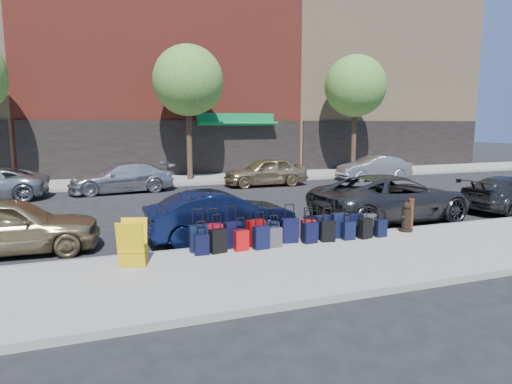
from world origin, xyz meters
name	(u,v)px	position (x,y,z in m)	size (l,w,h in m)	color
ground	(234,214)	(0.00, 0.00, 0.00)	(120.00, 120.00, 0.00)	black
sidewalk_near	(321,263)	(0.00, -6.50, 0.07)	(60.00, 4.00, 0.15)	gray
sidewalk_far	(179,180)	(0.00, 10.00, 0.07)	(60.00, 4.00, 0.15)	gray
curb_near	(285,242)	(0.00, -4.48, 0.07)	(60.00, 0.08, 0.15)	gray
curb_far	(187,184)	(0.00, 7.98, 0.07)	(60.00, 0.08, 0.15)	gray
building_center	(153,25)	(0.00, 17.99, 9.98)	(17.00, 12.85, 20.00)	maroon
building_right	(352,52)	(16.00, 17.99, 8.98)	(15.00, 12.12, 18.00)	tan
tree_center	(191,83)	(0.64, 9.50, 5.41)	(3.80, 3.80, 7.27)	black
tree_right	(357,88)	(11.14, 9.50, 5.41)	(3.80, 3.80, 7.27)	black
suitcase_front_0	(199,238)	(-2.44, -4.84, 0.48)	(0.44, 0.25, 1.04)	black
suitcase_front_1	(214,237)	(-2.05, -4.77, 0.47)	(0.43, 0.25, 1.02)	#AE0B1C
suitcase_front_2	(233,235)	(-1.56, -4.79, 0.48)	(0.47, 0.31, 1.04)	black
suitcase_front_3	(256,233)	(-0.96, -4.82, 0.48)	(0.48, 0.33, 1.06)	maroon
suitcase_front_4	(271,233)	(-0.50, -4.75, 0.44)	(0.40, 0.26, 0.91)	black
suitcase_front_5	(290,231)	(-0.02, -4.85, 0.47)	(0.45, 0.29, 1.01)	black
suitcase_front_6	(308,230)	(0.53, -4.82, 0.43)	(0.39, 0.25, 0.89)	#B30B14
suitcase_front_7	(322,227)	(0.96, -4.76, 0.46)	(0.44, 0.28, 1.00)	black
suitcase_front_8	(339,225)	(1.45, -4.85, 0.49)	(0.46, 0.27, 1.08)	black
suitcase_front_9	(354,225)	(1.94, -4.81, 0.45)	(0.42, 0.27, 0.96)	black
suitcase_front_10	(368,224)	(2.42, -4.78, 0.44)	(0.41, 0.27, 0.93)	#3A3A3F
suitcase_back_0	(202,244)	(-2.44, -5.14, 0.40)	(0.35, 0.21, 0.80)	black
suitcase_back_1	(218,241)	(-2.03, -5.10, 0.44)	(0.43, 0.30, 0.93)	black
suitcase_back_2	(241,240)	(-1.45, -5.12, 0.40)	(0.36, 0.23, 0.81)	#B50B0D
suitcase_back_3	(261,237)	(-0.94, -5.15, 0.44)	(0.42, 0.27, 0.93)	black
suitcase_back_4	(275,237)	(-0.56, -5.11, 0.40)	(0.34, 0.20, 0.81)	#3C3C41
suitcase_back_6	(310,233)	(0.44, -5.08, 0.42)	(0.38, 0.24, 0.86)	black
suitcase_back_7	(328,231)	(0.95, -5.09, 0.43)	(0.41, 0.29, 0.89)	black
suitcase_back_8	(349,231)	(1.57, -5.13, 0.40)	(0.33, 0.19, 0.79)	black
suitcase_back_9	(365,228)	(2.07, -5.16, 0.42)	(0.40, 0.28, 0.88)	black
suitcase_back_10	(381,228)	(2.56, -5.16, 0.39)	(0.34, 0.22, 0.77)	black
fire_hydrant	(406,218)	(3.64, -4.87, 0.54)	(0.43, 0.38, 0.84)	black
bollard	(411,214)	(3.84, -4.81, 0.62)	(0.17, 0.17, 0.92)	#38190C
display_rack	(132,244)	(-4.05, -5.46, 0.65)	(0.73, 0.76, 1.02)	#DEB20C
car_near_0	(8,226)	(-6.77, -2.93, 0.73)	(1.72, 4.27, 1.45)	#8F8058
car_near_1	(221,216)	(-1.46, -3.40, 0.68)	(1.45, 4.15, 1.37)	#0B1334
car_near_2	(392,198)	(4.59, -2.94, 0.77)	(2.56, 5.55, 1.54)	#343436
car_far_1	(121,178)	(-3.36, 6.80, 0.69)	(1.94, 4.78, 1.39)	silver
car_far_2	(265,172)	(3.84, 6.57, 0.74)	(1.75, 4.34, 1.48)	tan
car_far_3	(374,168)	(10.55, 6.63, 0.70)	(1.48, 4.25, 1.40)	silver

